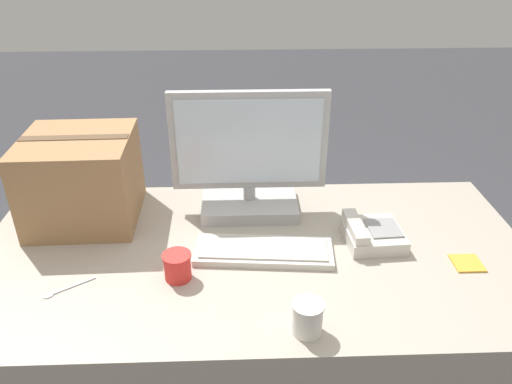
# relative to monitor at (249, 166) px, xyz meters

# --- Properties ---
(office_desk) EXTENTS (1.80, 0.90, 0.75)m
(office_desk) POSITION_rel_monitor_xyz_m (0.01, -0.27, -0.55)
(office_desk) COLOR #A89E8E
(office_desk) RESTS_ON ground_plane
(monitor) EXTENTS (0.55, 0.24, 0.45)m
(monitor) POSITION_rel_monitor_xyz_m (0.00, 0.00, 0.00)
(monitor) COLOR #B7B7B7
(monitor) RESTS_ON office_desk
(keyboard) EXTENTS (0.45, 0.19, 0.03)m
(keyboard) POSITION_rel_monitor_xyz_m (0.04, -0.29, -0.17)
(keyboard) COLOR beige
(keyboard) RESTS_ON office_desk
(desk_phone) EXTENTS (0.19, 0.20, 0.08)m
(desk_phone) POSITION_rel_monitor_xyz_m (0.40, -0.23, -0.15)
(desk_phone) COLOR beige
(desk_phone) RESTS_ON office_desk
(paper_cup_left) EXTENTS (0.09, 0.09, 0.09)m
(paper_cup_left) POSITION_rel_monitor_xyz_m (-0.22, -0.40, -0.14)
(paper_cup_left) COLOR red
(paper_cup_left) RESTS_ON office_desk
(paper_cup_right) EXTENTS (0.09, 0.09, 0.09)m
(paper_cup_right) POSITION_rel_monitor_xyz_m (0.13, -0.63, -0.13)
(paper_cup_right) COLOR white
(paper_cup_right) RESTS_ON office_desk
(spoon) EXTENTS (0.14, 0.10, 0.00)m
(spoon) POSITION_rel_monitor_xyz_m (-0.56, -0.44, -0.18)
(spoon) COLOR silver
(spoon) RESTS_ON office_desk
(cardboard_box) EXTENTS (0.37, 0.37, 0.31)m
(cardboard_box) POSITION_rel_monitor_xyz_m (-0.58, -0.03, -0.03)
(cardboard_box) COLOR #9E754C
(cardboard_box) RESTS_ON office_desk
(sticky_note_pad) EXTENTS (0.09, 0.09, 0.01)m
(sticky_note_pad) POSITION_rel_monitor_xyz_m (0.67, -0.36, -0.18)
(sticky_note_pad) COLOR gold
(sticky_note_pad) RESTS_ON office_desk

